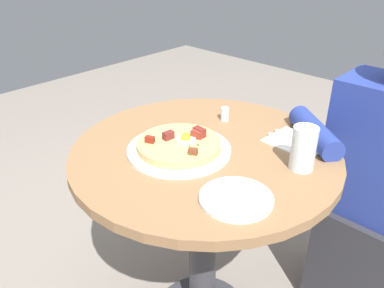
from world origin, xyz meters
The scene contains 10 objects.
dining_table centered at (0.00, 0.00, 0.58)m, with size 0.81×0.81×0.76m.
person_seated centered at (-0.39, -0.49, 0.51)m, with size 0.49×0.47×1.14m.
pizza_plate centered at (0.04, 0.07, 0.77)m, with size 0.31×0.31×0.01m, color white.
breakfast_pizza centered at (0.04, 0.06, 0.78)m, with size 0.25×0.25×0.05m.
bread_plate centered at (-0.23, 0.14, 0.76)m, with size 0.18×0.18×0.01m, color silver.
napkin centered at (-0.18, -0.22, 0.76)m, with size 0.17×0.14×0.00m, color white.
fork centered at (-0.18, -0.20, 0.77)m, with size 0.18×0.01×0.01m, color silver.
knife centered at (-0.18, -0.24, 0.77)m, with size 0.18×0.01×0.01m, color silver.
water_glass centered at (-0.27, -0.10, 0.82)m, with size 0.07×0.07×0.12m, color silver.
salt_shaker centered at (0.08, -0.20, 0.78)m, with size 0.03×0.03×0.05m, color white.
Camera 1 is at (-0.68, 0.78, 1.33)m, focal length 36.48 mm.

